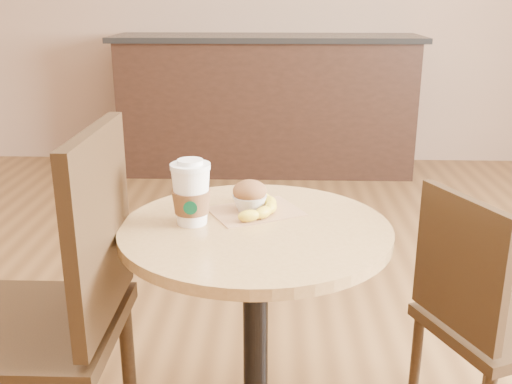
# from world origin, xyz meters

# --- Properties ---
(cafe_table) EXTENTS (0.72, 0.72, 0.75)m
(cafe_table) POSITION_xyz_m (0.02, 0.04, 0.54)
(cafe_table) COLOR black
(cafe_table) RESTS_ON ground
(chair_left) EXTENTS (0.46, 0.46, 1.04)m
(chair_left) POSITION_xyz_m (-0.48, -0.10, 0.57)
(chair_left) COLOR #2F2010
(chair_left) RESTS_ON ground
(chair_right) EXTENTS (0.48, 0.48, 0.83)m
(chair_right) POSITION_xyz_m (0.67, 0.11, 0.45)
(chair_right) COLOR #2F2010
(chair_right) RESTS_ON ground
(service_counter) EXTENTS (2.30, 0.65, 1.04)m
(service_counter) POSITION_xyz_m (0.00, 3.18, 0.52)
(service_counter) COLOR black
(service_counter) RESTS_ON ground
(kraft_bag) EXTENTS (0.30, 0.27, 0.00)m
(kraft_bag) POSITION_xyz_m (0.02, 0.15, 0.75)
(kraft_bag) COLOR #A2754E
(kraft_bag) RESTS_ON cafe_table
(coffee_cup) EXTENTS (0.10, 0.11, 0.18)m
(coffee_cup) POSITION_xyz_m (-0.15, 0.06, 0.83)
(coffee_cup) COLOR white
(coffee_cup) RESTS_ON cafe_table
(muffin) EXTENTS (0.10, 0.10, 0.09)m
(muffin) POSITION_xyz_m (0.00, 0.15, 0.80)
(muffin) COLOR silver
(muffin) RESTS_ON kraft_bag
(banana) EXTENTS (0.14, 0.25, 0.03)m
(banana) POSITION_xyz_m (0.03, 0.15, 0.77)
(banana) COLOR yellow
(banana) RESTS_ON kraft_bag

